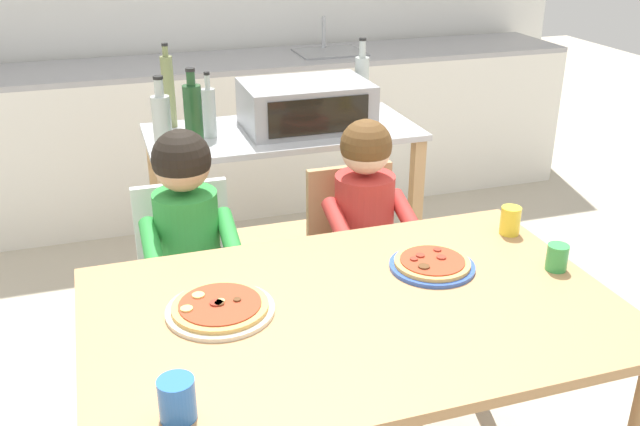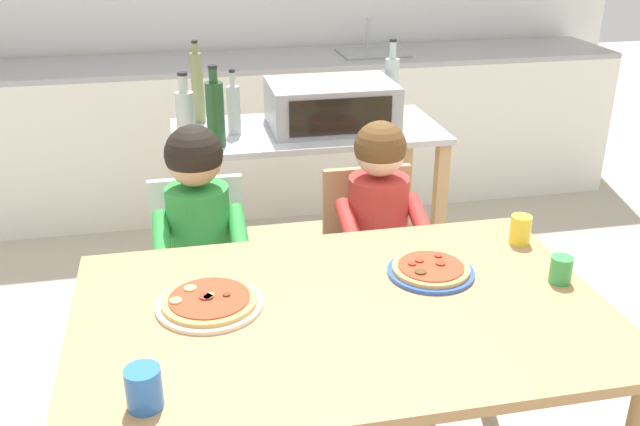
{
  "view_description": "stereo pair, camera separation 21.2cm",
  "coord_description": "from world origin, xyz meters",
  "px_view_note": "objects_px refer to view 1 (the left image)",
  "views": [
    {
      "loc": [
        -0.6,
        -1.54,
        1.75
      ],
      "look_at": [
        0.0,
        0.3,
        0.89
      ],
      "focal_mm": 39.84,
      "sensor_mm": 36.0,
      "label": 1
    },
    {
      "loc": [
        -0.4,
        -1.6,
        1.75
      ],
      "look_at": [
        0.0,
        0.3,
        0.89
      ],
      "focal_mm": 39.84,
      "sensor_mm": 36.0,
      "label": 2
    }
  ],
  "objects_px": {
    "child_in_green_shirt": "(190,243)",
    "pizza_plate_blue_rimmed": "(432,264)",
    "bottle_slim_sauce": "(193,116)",
    "dining_chair_right": "(357,256)",
    "toaster_oven": "(306,105)",
    "bottle_tall_green_wine": "(162,119)",
    "child_in_red_shirt": "(370,226)",
    "kitchen_island_cart": "(284,192)",
    "bottle_squat_spirits": "(209,111)",
    "bottle_dark_olive_oil": "(169,90)",
    "drinking_cup_blue": "(177,399)",
    "drinking_cup_green": "(557,257)",
    "pizza_plate_cream": "(220,308)",
    "dining_table": "(354,335)",
    "drinking_cup_yellow": "(510,221)",
    "dining_chair_left": "(190,279)",
    "bottle_clear_vinegar": "(362,82)"
  },
  "relations": [
    {
      "from": "bottle_slim_sauce",
      "to": "drinking_cup_green",
      "type": "bearing_deg",
      "value": -50.49
    },
    {
      "from": "dining_chair_right",
      "to": "child_in_green_shirt",
      "type": "relative_size",
      "value": 0.77
    },
    {
      "from": "dining_chair_right",
      "to": "child_in_green_shirt",
      "type": "bearing_deg",
      "value": -171.54
    },
    {
      "from": "bottle_slim_sauce",
      "to": "drinking_cup_blue",
      "type": "bearing_deg",
      "value": -100.74
    },
    {
      "from": "child_in_green_shirt",
      "to": "drinking_cup_yellow",
      "type": "distance_m",
      "value": 1.07
    },
    {
      "from": "child_in_green_shirt",
      "to": "drinking_cup_green",
      "type": "distance_m",
      "value": 1.19
    },
    {
      "from": "bottle_clear_vinegar",
      "to": "bottle_slim_sauce",
      "type": "distance_m",
      "value": 0.86
    },
    {
      "from": "kitchen_island_cart",
      "to": "drinking_cup_green",
      "type": "distance_m",
      "value": 1.35
    },
    {
      "from": "bottle_tall_green_wine",
      "to": "dining_chair_left",
      "type": "height_order",
      "value": "bottle_tall_green_wine"
    },
    {
      "from": "toaster_oven",
      "to": "bottle_clear_vinegar",
      "type": "xyz_separation_m",
      "value": [
        0.31,
        0.16,
        0.04
      ]
    },
    {
      "from": "bottle_tall_green_wine",
      "to": "child_in_green_shirt",
      "type": "xyz_separation_m",
      "value": [
        0.01,
        -0.51,
        -0.29
      ]
    },
    {
      "from": "pizza_plate_cream",
      "to": "drinking_cup_blue",
      "type": "height_order",
      "value": "drinking_cup_blue"
    },
    {
      "from": "bottle_dark_olive_oil",
      "to": "drinking_cup_green",
      "type": "xyz_separation_m",
      "value": [
        0.94,
        -1.42,
        -0.23
      ]
    },
    {
      "from": "drinking_cup_blue",
      "to": "pizza_plate_blue_rimmed",
      "type": "bearing_deg",
      "value": 28.37
    },
    {
      "from": "kitchen_island_cart",
      "to": "bottle_squat_spirits",
      "type": "bearing_deg",
      "value": -177.92
    },
    {
      "from": "bottle_slim_sauce",
      "to": "child_in_red_shirt",
      "type": "relative_size",
      "value": 0.31
    },
    {
      "from": "bottle_clear_vinegar",
      "to": "dining_chair_left",
      "type": "height_order",
      "value": "bottle_clear_vinegar"
    },
    {
      "from": "child_in_green_shirt",
      "to": "drinking_cup_yellow",
      "type": "xyz_separation_m",
      "value": [
        1.0,
        -0.38,
        0.11
      ]
    },
    {
      "from": "bottle_dark_olive_oil",
      "to": "dining_table",
      "type": "distance_m",
      "value": 1.51
    },
    {
      "from": "bottle_dark_olive_oil",
      "to": "drinking_cup_yellow",
      "type": "relative_size",
      "value": 3.78
    },
    {
      "from": "dining_chair_left",
      "to": "pizza_plate_blue_rimmed",
      "type": "relative_size",
      "value": 3.18
    },
    {
      "from": "child_in_red_shirt",
      "to": "dining_table",
      "type": "bearing_deg",
      "value": -115.41
    },
    {
      "from": "bottle_dark_olive_oil",
      "to": "drinking_cup_blue",
      "type": "height_order",
      "value": "bottle_dark_olive_oil"
    },
    {
      "from": "dining_table",
      "to": "child_in_green_shirt",
      "type": "distance_m",
      "value": 0.74
    },
    {
      "from": "bottle_squat_spirits",
      "to": "dining_chair_left",
      "type": "relative_size",
      "value": 0.33
    },
    {
      "from": "drinking_cup_blue",
      "to": "dining_chair_left",
      "type": "bearing_deg",
      "value": 81.36
    },
    {
      "from": "bottle_tall_green_wine",
      "to": "bottle_dark_olive_oil",
      "type": "xyz_separation_m",
      "value": [
        0.06,
        0.28,
        0.04
      ]
    },
    {
      "from": "toaster_oven",
      "to": "bottle_dark_olive_oil",
      "type": "relative_size",
      "value": 1.48
    },
    {
      "from": "bottle_squat_spirits",
      "to": "drinking_cup_yellow",
      "type": "relative_size",
      "value": 2.87
    },
    {
      "from": "pizza_plate_cream",
      "to": "drinking_cup_blue",
      "type": "xyz_separation_m",
      "value": [
        -0.16,
        -0.39,
        0.04
      ]
    },
    {
      "from": "child_in_green_shirt",
      "to": "pizza_plate_blue_rimmed",
      "type": "relative_size",
      "value": 4.1
    },
    {
      "from": "toaster_oven",
      "to": "bottle_clear_vinegar",
      "type": "relative_size",
      "value": 1.58
    },
    {
      "from": "pizza_plate_cream",
      "to": "pizza_plate_blue_rimmed",
      "type": "relative_size",
      "value": 1.14
    },
    {
      "from": "bottle_slim_sauce",
      "to": "dining_chair_right",
      "type": "height_order",
      "value": "bottle_slim_sauce"
    },
    {
      "from": "child_in_green_shirt",
      "to": "dining_table",
      "type": "bearing_deg",
      "value": -61.71
    },
    {
      "from": "dining_table",
      "to": "child_in_red_shirt",
      "type": "relative_size",
      "value": 1.4
    },
    {
      "from": "dining_chair_right",
      "to": "pizza_plate_cream",
      "type": "relative_size",
      "value": 2.79
    },
    {
      "from": "pizza_plate_cream",
      "to": "bottle_squat_spirits",
      "type": "bearing_deg",
      "value": 80.85
    },
    {
      "from": "dining_table",
      "to": "drinking_cup_yellow",
      "type": "relative_size",
      "value": 15.41
    },
    {
      "from": "toaster_oven",
      "to": "pizza_plate_blue_rimmed",
      "type": "relative_size",
      "value": 2.05
    },
    {
      "from": "bottle_tall_green_wine",
      "to": "dining_table",
      "type": "relative_size",
      "value": 0.2
    },
    {
      "from": "bottle_slim_sauce",
      "to": "child_in_green_shirt",
      "type": "xyz_separation_m",
      "value": [
        -0.1,
        -0.44,
        -0.31
      ]
    },
    {
      "from": "child_in_green_shirt",
      "to": "pizza_plate_cream",
      "type": "relative_size",
      "value": 3.6
    },
    {
      "from": "kitchen_island_cart",
      "to": "bottle_slim_sauce",
      "type": "xyz_separation_m",
      "value": [
        -0.39,
        -0.16,
        0.42
      ]
    },
    {
      "from": "bottle_slim_sauce",
      "to": "child_in_red_shirt",
      "type": "distance_m",
      "value": 0.79
    },
    {
      "from": "bottle_tall_green_wine",
      "to": "child_in_red_shirt",
      "type": "bearing_deg",
      "value": -38.92
    },
    {
      "from": "kitchen_island_cart",
      "to": "bottle_dark_olive_oil",
      "type": "distance_m",
      "value": 0.65
    },
    {
      "from": "bottle_tall_green_wine",
      "to": "bottle_squat_spirits",
      "type": "bearing_deg",
      "value": 22.07
    },
    {
      "from": "kitchen_island_cart",
      "to": "dining_chair_right",
      "type": "bearing_deg",
      "value": -72.84
    },
    {
      "from": "bottle_dark_olive_oil",
      "to": "dining_chair_right",
      "type": "distance_m",
      "value": 1.06
    }
  ]
}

